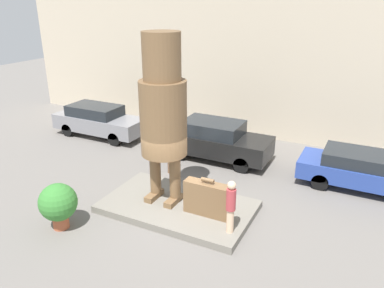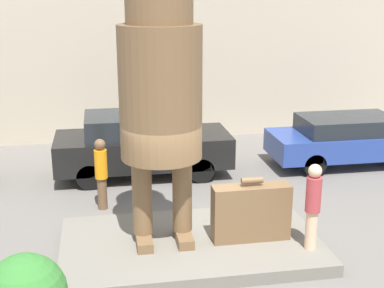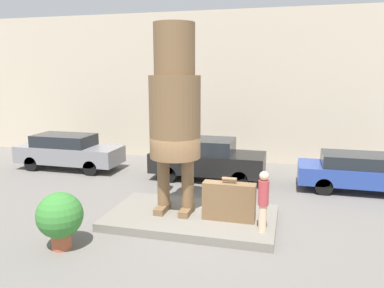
{
  "view_description": "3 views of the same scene",
  "coord_description": "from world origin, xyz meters",
  "px_view_note": "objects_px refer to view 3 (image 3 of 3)",
  "views": [
    {
      "loc": [
        5.25,
        -9.4,
        6.58
      ],
      "look_at": [
        0.39,
        0.26,
        2.32
      ],
      "focal_mm": 35.0,
      "sensor_mm": 36.0,
      "label": 1
    },
    {
      "loc": [
        -1.58,
        -9.11,
        4.89
      ],
      "look_at": [
        0.0,
        -0.12,
        2.17
      ],
      "focal_mm": 50.0,
      "sensor_mm": 36.0,
      "label": 2
    },
    {
      "loc": [
        2.7,
        -10.08,
        4.36
      ],
      "look_at": [
        0.01,
        -0.01,
        2.34
      ],
      "focal_mm": 35.0,
      "sensor_mm": 36.0,
      "label": 3
    }
  ],
  "objects_px": {
    "giant_suitcase": "(229,201)",
    "planter_pot": "(60,217)",
    "statue_figure": "(175,105)",
    "worker_hivis": "(165,169)",
    "tourist": "(263,199)",
    "parked_car_blue": "(364,172)",
    "parked_car_grey": "(68,151)",
    "parked_car_black": "(206,158)"
  },
  "relations": [
    {
      "from": "statue_figure",
      "to": "parked_car_blue",
      "type": "height_order",
      "value": "statue_figure"
    },
    {
      "from": "planter_pot",
      "to": "worker_hivis",
      "type": "bearing_deg",
      "value": 77.52
    },
    {
      "from": "parked_car_black",
      "to": "worker_hivis",
      "type": "height_order",
      "value": "parked_car_black"
    },
    {
      "from": "parked_car_black",
      "to": "parked_car_blue",
      "type": "xyz_separation_m",
      "value": [
        5.94,
        -0.12,
        -0.13
      ]
    },
    {
      "from": "parked_car_grey",
      "to": "statue_figure",
      "type": "bearing_deg",
      "value": -34.06
    },
    {
      "from": "giant_suitcase",
      "to": "parked_car_blue",
      "type": "xyz_separation_m",
      "value": [
        4.24,
        4.48,
        -0.03
      ]
    },
    {
      "from": "tourist",
      "to": "parked_car_blue",
      "type": "distance_m",
      "value": 6.03
    },
    {
      "from": "parked_car_grey",
      "to": "planter_pot",
      "type": "xyz_separation_m",
      "value": [
        4.27,
        -6.95,
        0.01
      ]
    },
    {
      "from": "tourist",
      "to": "parked_car_blue",
      "type": "height_order",
      "value": "tourist"
    },
    {
      "from": "planter_pot",
      "to": "worker_hivis",
      "type": "relative_size",
      "value": 0.88
    },
    {
      "from": "parked_car_grey",
      "to": "planter_pot",
      "type": "relative_size",
      "value": 3.26
    },
    {
      "from": "giant_suitcase",
      "to": "parked_car_grey",
      "type": "height_order",
      "value": "parked_car_grey"
    },
    {
      "from": "giant_suitcase",
      "to": "parked_car_black",
      "type": "height_order",
      "value": "parked_car_black"
    },
    {
      "from": "giant_suitcase",
      "to": "tourist",
      "type": "height_order",
      "value": "tourist"
    },
    {
      "from": "parked_car_black",
      "to": "parked_car_blue",
      "type": "bearing_deg",
      "value": -1.14
    },
    {
      "from": "worker_hivis",
      "to": "giant_suitcase",
      "type": "bearing_deg",
      "value": -42.11
    },
    {
      "from": "parked_car_grey",
      "to": "parked_car_blue",
      "type": "xyz_separation_m",
      "value": [
        12.34,
        -0.12,
        -0.08
      ]
    },
    {
      "from": "statue_figure",
      "to": "parked_car_blue",
      "type": "relative_size",
      "value": 1.14
    },
    {
      "from": "worker_hivis",
      "to": "parked_car_blue",
      "type": "bearing_deg",
      "value": 15.9
    },
    {
      "from": "statue_figure",
      "to": "worker_hivis",
      "type": "height_order",
      "value": "statue_figure"
    },
    {
      "from": "parked_car_blue",
      "to": "planter_pot",
      "type": "bearing_deg",
      "value": -139.74
    },
    {
      "from": "tourist",
      "to": "parked_car_black",
      "type": "xyz_separation_m",
      "value": [
        -2.67,
        5.17,
        -0.25
      ]
    },
    {
      "from": "tourist",
      "to": "parked_car_black",
      "type": "relative_size",
      "value": 0.36
    },
    {
      "from": "parked_car_blue",
      "to": "statue_figure",
      "type": "bearing_deg",
      "value": -144.29
    },
    {
      "from": "parked_car_grey",
      "to": "parked_car_blue",
      "type": "bearing_deg",
      "value": -0.56
    },
    {
      "from": "statue_figure",
      "to": "worker_hivis",
      "type": "xyz_separation_m",
      "value": [
        -1.11,
        2.24,
        -2.51
      ]
    },
    {
      "from": "statue_figure",
      "to": "worker_hivis",
      "type": "relative_size",
      "value": 3.29
    },
    {
      "from": "statue_figure",
      "to": "giant_suitcase",
      "type": "bearing_deg",
      "value": -8.57
    },
    {
      "from": "worker_hivis",
      "to": "parked_car_black",
      "type": "bearing_deg",
      "value": 63.26
    },
    {
      "from": "statue_figure",
      "to": "planter_pot",
      "type": "xyz_separation_m",
      "value": [
        -2.18,
        -2.6,
        -2.58
      ]
    },
    {
      "from": "tourist",
      "to": "parked_car_grey",
      "type": "xyz_separation_m",
      "value": [
        -9.07,
        5.17,
        -0.3
      ]
    },
    {
      "from": "parked_car_grey",
      "to": "planter_pot",
      "type": "bearing_deg",
      "value": -58.47
    },
    {
      "from": "giant_suitcase",
      "to": "planter_pot",
      "type": "distance_m",
      "value": 4.49
    },
    {
      "from": "giant_suitcase",
      "to": "planter_pot",
      "type": "bearing_deg",
      "value": -148.46
    },
    {
      "from": "parked_car_blue",
      "to": "worker_hivis",
      "type": "relative_size",
      "value": 2.88
    },
    {
      "from": "giant_suitcase",
      "to": "parked_car_blue",
      "type": "distance_m",
      "value": 6.17
    },
    {
      "from": "parked_car_grey",
      "to": "parked_car_black",
      "type": "relative_size",
      "value": 1.03
    },
    {
      "from": "statue_figure",
      "to": "parked_car_grey",
      "type": "xyz_separation_m",
      "value": [
        -6.44,
        4.36,
        -2.59
      ]
    },
    {
      "from": "tourist",
      "to": "planter_pot",
      "type": "height_order",
      "value": "tourist"
    },
    {
      "from": "giant_suitcase",
      "to": "tourist",
      "type": "distance_m",
      "value": 1.19
    },
    {
      "from": "statue_figure",
      "to": "parked_car_grey",
      "type": "relative_size",
      "value": 1.15
    },
    {
      "from": "parked_car_blue",
      "to": "parked_car_grey",
      "type": "bearing_deg",
      "value": 179.44
    }
  ]
}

